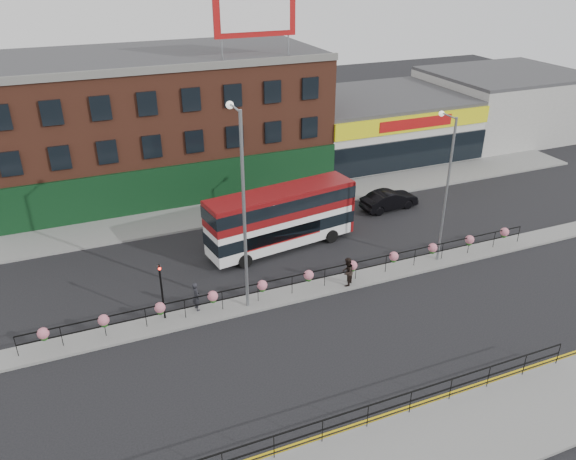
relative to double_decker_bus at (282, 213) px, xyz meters
name	(u,v)px	position (x,y,z in m)	size (l,w,h in m)	color
ground	(308,292)	(-0.61, -5.48, -2.43)	(120.00, 120.00, 0.00)	black
south_pavement	(436,447)	(-0.61, -17.48, -2.36)	(60.00, 4.00, 0.15)	gray
north_pavement	(241,209)	(-0.61, 6.52, -2.36)	(60.00, 4.00, 0.15)	gray
median	(308,291)	(-0.61, -5.48, -2.36)	(60.00, 1.60, 0.15)	gray
yellow_line_inner	(403,408)	(-0.61, -15.18, -2.43)	(60.00, 0.10, 0.01)	gold
yellow_line_outer	(406,411)	(-0.61, -15.36, -2.43)	(60.00, 0.10, 0.01)	gold
brick_building	(159,120)	(-4.61, 14.48, 2.69)	(25.00, 12.21, 10.30)	brown
supermarket	(377,124)	(15.39, 14.42, 0.22)	(15.00, 12.25, 5.30)	silver
warehouse_east	(502,103)	(30.14, 14.52, 0.72)	(14.50, 12.00, 6.30)	#AAA9A5
billboard	(255,15)	(1.89, 9.51, 10.75)	(6.00, 0.29, 4.40)	#A61010
median_railing	(309,276)	(-0.61, -5.48, -1.39)	(30.04, 0.56, 1.23)	black
south_railing	(368,411)	(-2.61, -15.58, -1.47)	(20.04, 0.05, 1.12)	black
double_decker_bus	(282,213)	(0.00, 0.00, 0.00)	(10.04, 3.71, 3.96)	white
car	(389,200)	(9.53, 2.47, -1.72)	(4.45, 1.86, 1.43)	black
pedestrian_a	(196,296)	(-6.88, -4.97, -1.47)	(0.46, 0.64, 1.64)	black
pedestrian_b	(347,272)	(1.60, -5.86, -1.43)	(1.05, 1.05, 1.72)	black
lamp_column_west	(242,195)	(-4.28, -5.40, 4.04)	(0.38, 1.87, 10.68)	gray
lamp_column_east	(446,178)	(8.15, -5.18, 3.02)	(0.32, 1.57, 8.95)	gray
traffic_light_median	(161,280)	(-8.61, -5.09, 0.03)	(0.15, 0.28, 3.65)	black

